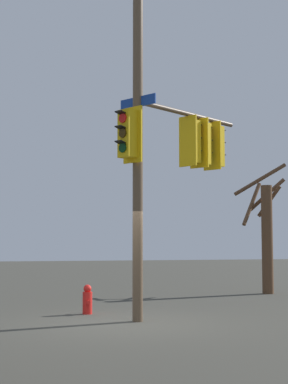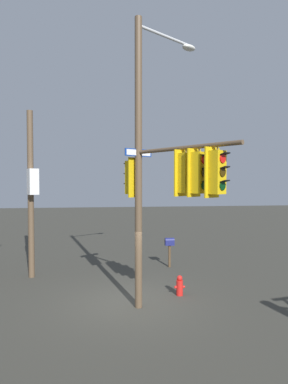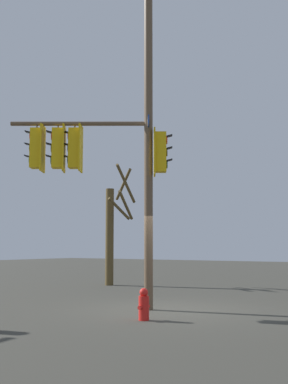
% 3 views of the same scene
% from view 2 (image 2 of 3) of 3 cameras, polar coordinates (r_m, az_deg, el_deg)
% --- Properties ---
extents(ground_plane, '(80.00, 80.00, 0.00)m').
position_cam_2_polar(ground_plane, '(11.87, -2.63, -18.54)').
color(ground_plane, '#3C3A33').
extents(main_signal_pole_assembly, '(2.82, 4.87, 9.38)m').
position_cam_2_polar(main_signal_pole_assembly, '(10.08, 3.04, 5.46)').
color(main_signal_pole_assembly, brown).
rests_on(main_signal_pole_assembly, ground).
extents(secondary_pole_assembly, '(0.57, 0.76, 7.12)m').
position_cam_2_polar(secondary_pole_assembly, '(14.78, -18.86, 0.22)').
color(secondary_pole_assembly, brown).
rests_on(secondary_pole_assembly, ground).
extents(fire_hydrant, '(0.38, 0.24, 0.73)m').
position_cam_2_polar(fire_hydrant, '(12.49, 6.16, -15.80)').
color(fire_hydrant, red).
rests_on(fire_hydrant, ground).
extents(mailbox, '(0.44, 0.25, 1.41)m').
position_cam_2_polar(mailbox, '(16.07, 4.42, -8.94)').
color(mailbox, '#4C3823').
rests_on(mailbox, ground).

